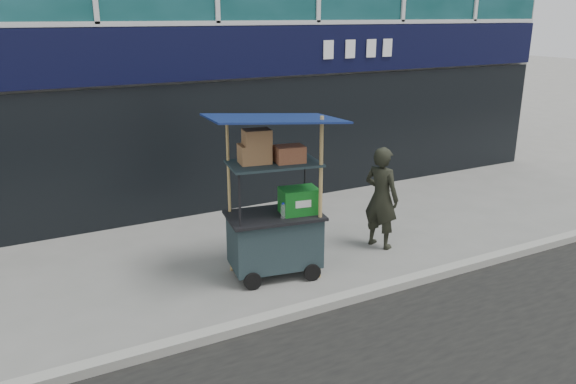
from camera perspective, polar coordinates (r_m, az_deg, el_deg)
ground at (r=7.53m, az=4.82°, el=-10.55°), size 80.00×80.00×0.00m
curb at (r=7.36m, az=5.69°, el=-10.77°), size 80.00×0.18×0.12m
vendor_cart at (r=7.80m, az=-1.25°, el=-2.84°), size 1.90×1.49×2.34m
vendor_man at (r=8.88m, az=9.45°, el=-0.57°), size 0.57×0.69×1.63m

